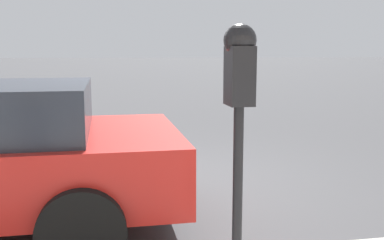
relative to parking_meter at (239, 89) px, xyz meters
name	(u,v)px	position (x,y,z in m)	size (l,w,h in m)	color
ground_plane	(162,184)	(2.70, 0.15, -1.37)	(220.00, 220.00, 0.00)	#424244
parking_meter	(239,89)	(0.00, 0.00, 0.00)	(0.21, 0.19, 1.60)	black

